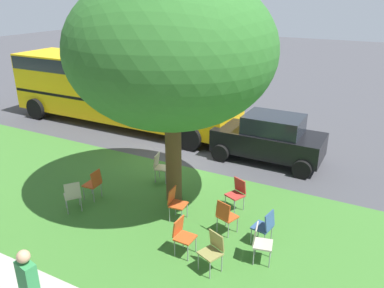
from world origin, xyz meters
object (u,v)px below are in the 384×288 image
object	(u,v)px
chair_1	(260,241)
chair_6	(226,215)
chair_7	(213,249)
chair_3	(176,201)
chair_5	(72,194)
chair_0	(160,165)
parked_car	(269,138)
chair_4	(237,192)
chair_2	(182,234)
chair_9	(94,182)
chair_8	(265,225)
school_bus	(121,85)
street_tree	(171,51)

from	to	relation	value
chair_1	chair_6	bearing A→B (deg)	-29.65
chair_6	chair_7	bearing A→B (deg)	102.01
chair_3	chair_5	distance (m)	2.78
chair_0	parked_car	world-z (taller)	parked_car
chair_4	chair_2	bearing A→B (deg)	81.43
chair_4	chair_6	distance (m)	1.20
chair_0	chair_9	bearing A→B (deg)	60.89
chair_2	chair_8	world-z (taller)	same
chair_3	chair_8	world-z (taller)	same
chair_2	chair_4	size ratio (longest dim) A/B	1.00
parked_car	school_bus	distance (m)	6.98
chair_3	school_bus	distance (m)	8.20
chair_5	chair_8	size ratio (longest dim) A/B	1.00
chair_6	chair_8	world-z (taller)	same
chair_7	school_bus	bearing A→B (deg)	-42.15
chair_4	chair_8	size ratio (longest dim) A/B	1.00
chair_1	school_bus	size ratio (longest dim) A/B	0.08
chair_5	parked_car	distance (m)	6.73
street_tree	chair_8	xyz separation A→B (m)	(-2.92, 0.84, -3.63)
chair_3	chair_5	size ratio (longest dim) A/B	1.00
street_tree	chair_3	world-z (taller)	street_tree
chair_3	chair_6	bearing A→B (deg)	-179.36
parked_car	chair_1	bearing A→B (deg)	105.51
chair_3	chair_4	bearing A→B (deg)	-134.85
chair_9	chair_6	bearing A→B (deg)	-177.28
parked_car	school_bus	world-z (taller)	school_bus
chair_4	chair_5	world-z (taller)	same
chair_1	chair_7	world-z (taller)	same
chair_9	chair_1	bearing A→B (deg)	175.26
chair_8	parked_car	xyz separation A→B (m)	(1.40, -4.71, 0.32)
chair_0	chair_4	distance (m)	2.78
chair_7	chair_3	bearing A→B (deg)	-38.40
chair_1	school_bus	distance (m)	10.43
chair_3	parked_car	xyz separation A→B (m)	(-0.96, -4.75, 0.32)
chair_1	chair_3	size ratio (longest dim) A/B	1.00
chair_0	chair_9	world-z (taller)	same
chair_3	chair_9	distance (m)	2.57
chair_1	chair_9	xyz separation A→B (m)	(5.01, -0.41, 0.00)
chair_1	chair_6	size ratio (longest dim) A/B	1.00
chair_2	parked_car	size ratio (longest dim) A/B	0.24
chair_7	school_bus	xyz separation A→B (m)	(7.58, -6.86, 1.24)
chair_6	chair_2	bearing A→B (deg)	65.14
chair_5	chair_6	size ratio (longest dim) A/B	1.00
street_tree	chair_9	size ratio (longest dim) A/B	6.92
chair_7	school_bus	world-z (taller)	school_bus
chair_9	chair_5	bearing A→B (deg)	86.75
street_tree	parked_car	size ratio (longest dim) A/B	1.65
chair_7	street_tree	bearing A→B (deg)	-44.50
chair_7	chair_6	bearing A→B (deg)	-77.99
chair_1	chair_5	bearing A→B (deg)	4.11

